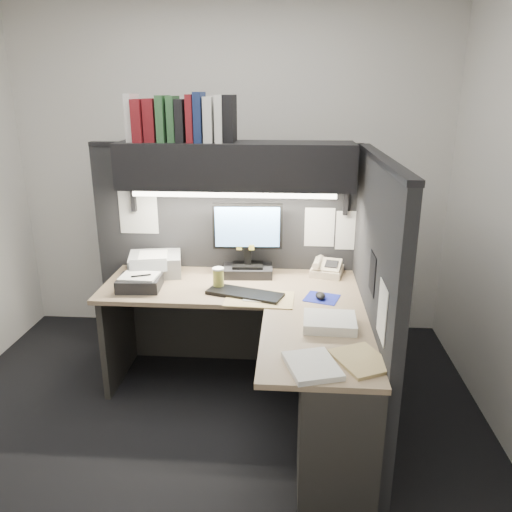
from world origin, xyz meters
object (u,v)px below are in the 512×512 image
(desk, at_px, (275,368))
(overhead_shelf, at_px, (236,165))
(notebook_stack, at_px, (140,283))
(monitor, at_px, (248,248))
(telephone, at_px, (327,269))
(printer, at_px, (155,264))
(coffee_cup, at_px, (218,279))
(keyboard, at_px, (245,294))

(desk, relative_size, overhead_shelf, 1.10)
(overhead_shelf, xyz_separation_m, notebook_stack, (-0.61, -0.31, -0.73))
(monitor, distance_m, telephone, 0.58)
(desk, relative_size, monitor, 3.31)
(desk, relative_size, printer, 4.78)
(telephone, relative_size, coffee_cup, 1.63)
(monitor, bearing_deg, desk, -76.67)
(desk, bearing_deg, printer, 140.07)
(monitor, bearing_deg, printer, 177.37)
(telephone, xyz_separation_m, coffee_cup, (-0.72, -0.32, 0.02))
(overhead_shelf, height_order, notebook_stack, overhead_shelf)
(monitor, bearing_deg, telephone, 2.70)
(coffee_cup, bearing_deg, printer, 152.27)
(monitor, distance_m, printer, 0.67)
(desk, xyz_separation_m, monitor, (-0.22, 0.74, 0.49))
(coffee_cup, height_order, notebook_stack, coffee_cup)
(telephone, distance_m, notebook_stack, 1.29)
(overhead_shelf, height_order, keyboard, overhead_shelf)
(overhead_shelf, height_order, coffee_cup, overhead_shelf)
(desk, bearing_deg, keyboard, 118.94)
(telephone, xyz_separation_m, notebook_stack, (-1.24, -0.36, -0.00))
(monitor, height_order, telephone, monitor)
(telephone, relative_size, notebook_stack, 0.80)
(notebook_stack, bearing_deg, coffee_cup, 3.97)
(monitor, relative_size, coffee_cup, 3.82)
(desk, relative_size, telephone, 7.76)
(telephone, bearing_deg, desk, -98.98)
(printer, distance_m, notebook_stack, 0.29)
(overhead_shelf, height_order, printer, overhead_shelf)
(coffee_cup, distance_m, printer, 0.55)
(monitor, relative_size, notebook_stack, 1.89)
(keyboard, relative_size, notebook_stack, 1.78)
(desk, bearing_deg, monitor, 106.67)
(keyboard, bearing_deg, desk, -43.07)
(telephone, bearing_deg, keyboard, -128.51)
(coffee_cup, height_order, printer, printer)
(desk, xyz_separation_m, keyboard, (-0.21, 0.38, 0.30))
(coffee_cup, xyz_separation_m, printer, (-0.49, 0.26, 0.00))
(telephone, bearing_deg, notebook_stack, -150.33)
(telephone, xyz_separation_m, printer, (-1.21, -0.07, 0.03))
(telephone, bearing_deg, monitor, -160.44)
(overhead_shelf, distance_m, coffee_cup, 0.76)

